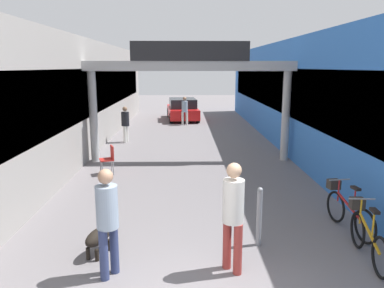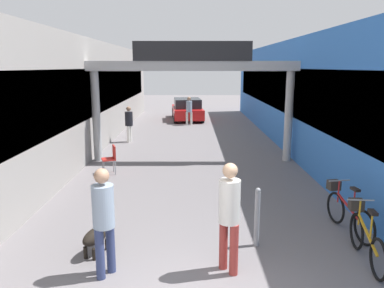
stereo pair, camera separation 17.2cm
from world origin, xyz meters
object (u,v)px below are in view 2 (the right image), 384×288
at_px(pedestrian_carrying_crate, 128,122).
at_px(cafe_chair_red_nearer, 110,157).
at_px(pedestrian_elderly_walking, 188,109).
at_px(bicycle_orange_nearest, 364,236).
at_px(pedestrian_with_dog, 103,215).
at_px(dog_on_leash, 97,234).
at_px(bicycle_red_second, 346,210).
at_px(bollard_post_metal, 256,216).
at_px(parked_car_red, 187,109).
at_px(pedestrian_companion, 229,210).

height_order(pedestrian_carrying_crate, cafe_chair_red_nearer, pedestrian_carrying_crate).
bearing_deg(pedestrian_elderly_walking, bicycle_orange_nearest, -78.36).
xyz_separation_m(pedestrian_with_dog, dog_on_leash, (-0.31, 0.74, -0.67)).
height_order(pedestrian_carrying_crate, bicycle_red_second, pedestrian_carrying_crate).
bearing_deg(pedestrian_elderly_walking, bollard_post_metal, -84.69).
distance_m(pedestrian_carrying_crate, bollard_post_metal, 10.54).
distance_m(pedestrian_carrying_crate, parked_car_red, 7.54).
bearing_deg(bollard_post_metal, bicycle_red_second, 18.61).
xyz_separation_m(pedestrian_carrying_crate, dog_on_leash, (1.08, -10.04, -0.55)).
bearing_deg(cafe_chair_red_nearer, pedestrian_elderly_walking, 76.70).
distance_m(bicycle_orange_nearest, cafe_chair_red_nearer, 7.61).
height_order(pedestrian_with_dog, bollard_post_metal, pedestrian_with_dog).
xyz_separation_m(dog_on_leash, parked_car_red, (1.38, 17.16, 0.30)).
xyz_separation_m(pedestrian_carrying_crate, bollard_post_metal, (3.96, -9.77, -0.32)).
bearing_deg(pedestrian_companion, pedestrian_carrying_crate, 107.45).
distance_m(bicycle_red_second, cafe_chair_red_nearer, 6.97).
height_order(bicycle_orange_nearest, parked_car_red, parked_car_red).
distance_m(pedestrian_with_dog, pedestrian_elderly_walking, 15.73).
height_order(pedestrian_carrying_crate, pedestrian_elderly_walking, pedestrian_elderly_walking).
distance_m(pedestrian_carrying_crate, bicycle_orange_nearest, 11.78).
xyz_separation_m(pedestrian_elderly_walking, bicycle_orange_nearest, (3.13, -15.18, -0.48)).
distance_m(bollard_post_metal, parked_car_red, 16.96).
xyz_separation_m(pedestrian_with_dog, parked_car_red, (1.07, 17.90, -0.37)).
xyz_separation_m(bicycle_orange_nearest, bicycle_red_second, (0.15, 1.16, 0.00)).
relative_size(dog_on_leash, cafe_chair_red_nearer, 0.89).
height_order(pedestrian_companion, parked_car_red, pedestrian_companion).
bearing_deg(pedestrian_carrying_crate, parked_car_red, 70.91).
xyz_separation_m(dog_on_leash, bicycle_orange_nearest, (4.64, -0.24, 0.09)).
bearing_deg(bicycle_red_second, pedestrian_carrying_crate, 122.79).
height_order(pedestrian_companion, pedestrian_carrying_crate, pedestrian_companion).
bearing_deg(bollard_post_metal, dog_on_leash, -174.68).
relative_size(pedestrian_with_dog, bollard_post_metal, 1.57).
bearing_deg(pedestrian_with_dog, bicycle_orange_nearest, 6.58).
relative_size(pedestrian_companion, dog_on_leash, 2.31).
bearing_deg(parked_car_red, bicycle_red_second, -78.14).
bearing_deg(bicycle_red_second, parked_car_red, 101.86).
distance_m(pedestrian_companion, cafe_chair_red_nearer, 6.49).
bearing_deg(bicycle_orange_nearest, pedestrian_companion, -170.73).
relative_size(pedestrian_companion, bicycle_red_second, 1.09).
distance_m(dog_on_leash, bollard_post_metal, 2.90).
distance_m(pedestrian_with_dog, dog_on_leash, 1.05).
xyz_separation_m(bicycle_red_second, parked_car_red, (-3.41, 16.24, 0.21)).
xyz_separation_m(pedestrian_companion, pedestrian_elderly_walking, (-0.76, 15.57, -0.14)).
distance_m(bicycle_orange_nearest, parked_car_red, 17.71).
xyz_separation_m(bicycle_orange_nearest, cafe_chair_red_nearer, (-5.47, 5.29, 0.10)).
relative_size(pedestrian_carrying_crate, pedestrian_elderly_walking, 0.98).
distance_m(pedestrian_companion, pedestrian_elderly_walking, 15.59).
bearing_deg(pedestrian_carrying_crate, bicycle_red_second, -57.21).
relative_size(pedestrian_elderly_walking, bicycle_orange_nearest, 0.95).
distance_m(dog_on_leash, cafe_chair_red_nearer, 5.11).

